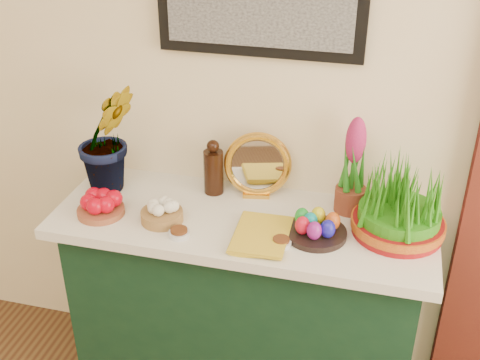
# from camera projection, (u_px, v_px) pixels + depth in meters

# --- Properties ---
(sideboard) EXTENTS (1.30, 0.45, 0.85)m
(sideboard) POSITION_uv_depth(u_px,v_px,m) (243.00, 313.00, 2.44)
(sideboard) COLOR #12311D
(sideboard) RESTS_ON ground
(tablecloth) EXTENTS (1.40, 0.55, 0.04)m
(tablecloth) POSITION_uv_depth(u_px,v_px,m) (243.00, 221.00, 2.23)
(tablecloth) COLOR silver
(tablecloth) RESTS_ON sideboard
(hyacinth_green) EXTENTS (0.38, 0.37, 0.57)m
(hyacinth_green) POSITION_uv_depth(u_px,v_px,m) (106.00, 121.00, 2.27)
(hyacinth_green) COLOR #27791B
(hyacinth_green) RESTS_ON tablecloth
(apple_bowl) EXTENTS (0.22, 0.22, 0.09)m
(apple_bowl) POSITION_uv_depth(u_px,v_px,m) (100.00, 205.00, 2.22)
(apple_bowl) COLOR brown
(apple_bowl) RESTS_ON tablecloth
(garlic_basket) EXTENTS (0.16, 0.16, 0.09)m
(garlic_basket) POSITION_uv_depth(u_px,v_px,m) (162.00, 213.00, 2.17)
(garlic_basket) COLOR #A17F41
(garlic_basket) RESTS_ON tablecloth
(vinegar_cruet) EXTENTS (0.08, 0.08, 0.22)m
(vinegar_cruet) POSITION_uv_depth(u_px,v_px,m) (214.00, 170.00, 2.33)
(vinegar_cruet) COLOR black
(vinegar_cruet) RESTS_ON tablecloth
(mirror) EXTENTS (0.27, 0.10, 0.26)m
(mirror) POSITION_uv_depth(u_px,v_px,m) (258.00, 166.00, 2.30)
(mirror) COLOR gold
(mirror) RESTS_ON tablecloth
(book) EXTENTS (0.18, 0.26, 0.03)m
(book) POSITION_uv_depth(u_px,v_px,m) (235.00, 231.00, 2.10)
(book) COLOR gold
(book) RESTS_ON tablecloth
(spice_dish_left) EXTENTS (0.07, 0.07, 0.03)m
(spice_dish_left) POSITION_uv_depth(u_px,v_px,m) (179.00, 233.00, 2.10)
(spice_dish_left) COLOR silver
(spice_dish_left) RESTS_ON tablecloth
(spice_dish_right) EXTENTS (0.07, 0.07, 0.03)m
(spice_dish_right) POSITION_uv_depth(u_px,v_px,m) (281.00, 242.00, 2.05)
(spice_dish_right) COLOR silver
(spice_dish_right) RESTS_ON tablecloth
(egg_plate) EXTENTS (0.27, 0.27, 0.09)m
(egg_plate) POSITION_uv_depth(u_px,v_px,m) (315.00, 227.00, 2.09)
(egg_plate) COLOR black
(egg_plate) RESTS_ON tablecloth
(hyacinth_pink) EXTENTS (0.12, 0.12, 0.38)m
(hyacinth_pink) POSITION_uv_depth(u_px,v_px,m) (353.00, 170.00, 2.18)
(hyacinth_pink) COLOR brown
(hyacinth_pink) RESTS_ON tablecloth
(wheatgrass_sabzeh) EXTENTS (0.33, 0.33, 0.27)m
(wheatgrass_sabzeh) POSITION_uv_depth(u_px,v_px,m) (401.00, 205.00, 2.07)
(wheatgrass_sabzeh) COLOR maroon
(wheatgrass_sabzeh) RESTS_ON tablecloth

